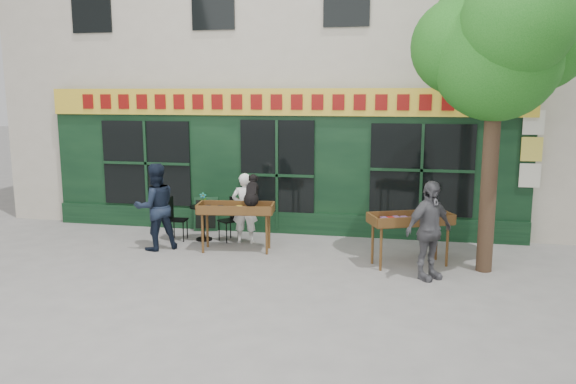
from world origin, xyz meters
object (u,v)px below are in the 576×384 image
man_right (429,230)px  man_left (156,207)px  book_cart_center (236,211)px  book_cart_right (410,222)px  dog (252,190)px  woman (245,208)px  bistro_table (204,216)px

man_right → man_left: 5.47m
book_cart_center → book_cart_right: (3.46, -0.30, 0.00)m
man_right → man_left: (-5.41, 0.83, 0.03)m
dog → man_right: man_right is taller
book_cart_center → man_left: size_ratio=0.87×
dog → man_left: 2.04m
man_right → dog: bearing=120.7°
man_right → book_cart_right: bearing=68.8°
book_cart_center → woman: 0.65m
woman → man_left: size_ratio=0.85×
book_cart_center → bistro_table: bearing=137.4°
book_cart_center → man_left: man_left is taller
woman → bistro_table: size_ratio=2.00×
dog → man_left: size_ratio=0.33×
dog → man_left: (-2.00, -0.17, -0.39)m
woman → bistro_table: 0.97m
book_cart_center → man_right: (3.76, -1.05, 0.04)m
woman → bistro_table: bearing=-8.7°
book_cart_center → man_right: 3.91m
dog → bistro_table: dog is taller
man_left → man_right: bearing=130.9°
bistro_table → book_cart_center: bearing=-35.5°
book_cart_right → book_cart_center: bearing=152.1°
book_cart_center → book_cart_right: size_ratio=0.96×
dog → bistro_table: bearing=143.7°
book_cart_center → man_right: man_right is taller
woman → book_cart_right: 3.59m
book_cart_right → bistro_table: book_cart_right is taller
dog → woman: 0.95m
bistro_table → man_left: size_ratio=0.42×
woman → man_left: (-1.65, -0.87, 0.14)m
book_cart_right → man_right: size_ratio=0.94×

